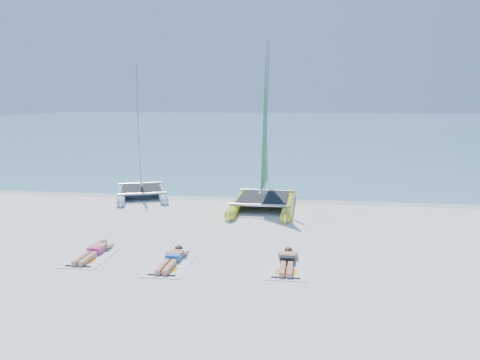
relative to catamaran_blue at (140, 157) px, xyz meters
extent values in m
plane|color=white|center=(4.02, -5.23, -1.75)|extent=(140.00, 140.00, 0.00)
cube|color=#77BDC7|center=(4.02, 57.77, -1.75)|extent=(140.00, 115.00, 0.01)
cube|color=beige|center=(4.02, 0.27, -1.75)|extent=(140.00, 1.40, 0.01)
cylinder|color=#A8BDDD|center=(-0.77, -0.40, -1.58)|extent=(1.73, 3.72, 0.34)
cone|color=#A8BDDD|center=(-1.55, 1.58, -1.58)|extent=(0.48, 0.58, 0.32)
cylinder|color=#A8BDDD|center=(0.83, 0.23, -1.58)|extent=(1.73, 3.72, 0.34)
cone|color=#A8BDDD|center=(0.06, 2.21, -1.58)|extent=(0.48, 0.58, 0.32)
cube|color=black|center=(0.03, -0.08, -1.39)|extent=(2.32, 2.58, 0.03)
cylinder|color=silver|center=(-0.22, 0.56, 1.27)|extent=(0.45, 0.97, 5.32)
cylinder|color=yellow|center=(4.55, -1.43, -1.56)|extent=(0.42, 4.41, 0.39)
cone|color=yellow|center=(4.57, 1.00, -1.56)|extent=(0.37, 0.57, 0.37)
cylinder|color=yellow|center=(6.52, -1.45, -1.56)|extent=(0.42, 4.41, 0.39)
cone|color=yellow|center=(6.54, 0.98, -1.56)|extent=(0.37, 0.57, 0.37)
cube|color=black|center=(5.53, -1.44, -1.33)|extent=(1.92, 2.44, 0.03)
cylinder|color=silver|center=(5.54, -0.65, 1.70)|extent=(0.10, 1.16, 6.08)
cube|color=white|center=(1.44, -7.91, -1.74)|extent=(1.00, 1.85, 0.02)
cube|color=tan|center=(1.44, -7.48, -1.63)|extent=(0.36, 0.55, 0.17)
cube|color=#E43589|center=(1.44, -7.68, -1.63)|extent=(0.37, 0.22, 0.17)
cube|color=tan|center=(1.44, -8.28, -1.67)|extent=(0.31, 0.85, 0.13)
sphere|color=tan|center=(1.44, -7.11, -1.59)|extent=(0.21, 0.21, 0.21)
ellipsoid|color=#D8B166|center=(1.44, -7.10, -1.55)|extent=(0.22, 0.24, 0.15)
cube|color=white|center=(3.75, -8.20, -1.74)|extent=(1.00, 1.85, 0.02)
cube|color=tan|center=(3.75, -7.77, -1.63)|extent=(0.36, 0.55, 0.17)
cube|color=blue|center=(3.75, -7.97, -1.63)|extent=(0.37, 0.22, 0.17)
cube|color=tan|center=(3.75, -8.57, -1.67)|extent=(0.31, 0.85, 0.13)
sphere|color=tan|center=(3.75, -7.40, -1.59)|extent=(0.21, 0.21, 0.21)
ellipsoid|color=#3B2A15|center=(3.75, -7.39, -1.55)|extent=(0.22, 0.24, 0.15)
cube|color=white|center=(6.74, -7.93, -1.74)|extent=(1.00, 1.85, 0.02)
cube|color=tan|center=(6.74, -7.50, -1.63)|extent=(0.36, 0.55, 0.17)
cube|color=black|center=(6.74, -7.70, -1.63)|extent=(0.37, 0.22, 0.17)
cube|color=tan|center=(6.74, -8.30, -1.67)|extent=(0.31, 0.85, 0.13)
sphere|color=tan|center=(6.74, -7.13, -1.59)|extent=(0.21, 0.21, 0.21)
ellipsoid|color=#3B2A15|center=(6.74, -7.12, -1.55)|extent=(0.22, 0.24, 0.15)
camera|label=1|loc=(7.18, -19.34, 2.52)|focal=35.00mm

